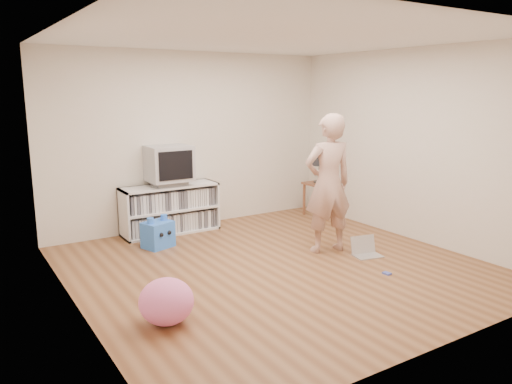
{
  "coord_description": "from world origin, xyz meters",
  "views": [
    {
      "loc": [
        -3.19,
        -4.58,
        2.05
      ],
      "look_at": [
        -0.03,
        0.4,
        0.83
      ],
      "focal_mm": 35.0,
      "sensor_mm": 36.0,
      "label": 1
    }
  ],
  "objects": [
    {
      "name": "ground",
      "position": [
        0.0,
        0.0,
        0.0
      ],
      "size": [
        4.5,
        4.5,
        0.0
      ],
      "primitive_type": "plane",
      "color": "brown",
      "rests_on": "ground"
    },
    {
      "name": "walls",
      "position": [
        0.0,
        0.0,
        1.3
      ],
      "size": [
        4.52,
        4.52,
        2.6
      ],
      "color": "silver",
      "rests_on": "ground"
    },
    {
      "name": "ceiling",
      "position": [
        0.0,
        0.0,
        2.6
      ],
      "size": [
        4.5,
        4.5,
        0.01
      ],
      "primitive_type": "cube",
      "color": "white",
      "rests_on": "walls"
    },
    {
      "name": "media_unit",
      "position": [
        -0.48,
        2.04,
        0.35
      ],
      "size": [
        1.4,
        0.45,
        0.7
      ],
      "color": "white",
      "rests_on": "ground"
    },
    {
      "name": "dvd_deck",
      "position": [
        -0.48,
        2.02,
        0.73
      ],
      "size": [
        0.45,
        0.35,
        0.07
      ],
      "primitive_type": "cube",
      "color": "gray",
      "rests_on": "media_unit"
    },
    {
      "name": "crt_tv",
      "position": [
        -0.48,
        2.02,
        1.02
      ],
      "size": [
        0.6,
        0.53,
        0.5
      ],
      "color": "#A9A9AE",
      "rests_on": "dvd_deck"
    },
    {
      "name": "side_table",
      "position": [
        1.99,
        1.65,
        0.42
      ],
      "size": [
        0.42,
        0.42,
        0.55
      ],
      "color": "brown",
      "rests_on": "ground"
    },
    {
      "name": "table_lamp",
      "position": [
        1.99,
        1.65,
        0.94
      ],
      "size": [
        0.34,
        0.34,
        0.52
      ],
      "color": "#333333",
      "rests_on": "side_table"
    },
    {
      "name": "person",
      "position": [
        0.88,
        0.14,
        0.88
      ],
      "size": [
        0.71,
        0.54,
        1.76
      ],
      "primitive_type": "imported",
      "rotation": [
        0.0,
        0.0,
        2.94
      ],
      "color": "tan",
      "rests_on": "ground"
    },
    {
      "name": "laptop",
      "position": [
        1.18,
        -0.25,
        0.06
      ],
      "size": [
        0.39,
        0.33,
        0.23
      ],
      "rotation": [
        0.0,
        0.0,
        -0.2
      ],
      "color": "silver",
      "rests_on": "ground"
    },
    {
      "name": "playing_cards",
      "position": [
        0.91,
        -0.87,
        0.01
      ],
      "size": [
        0.07,
        0.1,
        0.02
      ],
      "primitive_type": "cube",
      "rotation": [
        0.0,
        0.0,
        0.08
      ],
      "color": "#4655BC",
      "rests_on": "ground"
    },
    {
      "name": "plush_blue",
      "position": [
        -0.9,
        1.45,
        0.18
      ],
      "size": [
        0.44,
        0.39,
        0.42
      ],
      "rotation": [
        0.0,
        0.0,
        0.33
      ],
      "color": "#2F75FF",
      "rests_on": "ground"
    },
    {
      "name": "plush_pink",
      "position": [
        -1.65,
        -0.68,
        0.21
      ],
      "size": [
        0.59,
        0.59,
        0.42
      ],
      "primitive_type": "ellipsoid",
      "rotation": [
        0.0,
        0.0,
        -0.24
      ],
      "color": "pink",
      "rests_on": "ground"
    }
  ]
}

